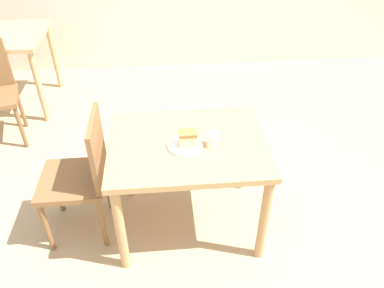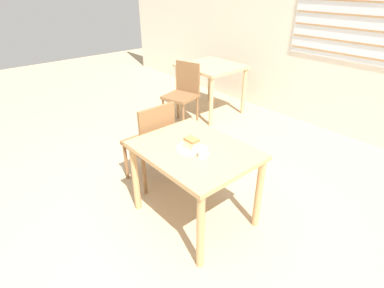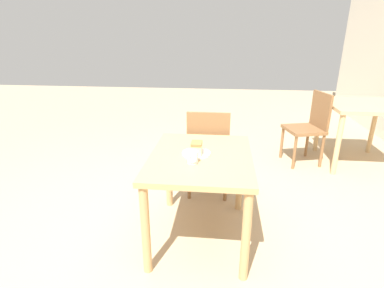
% 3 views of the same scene
% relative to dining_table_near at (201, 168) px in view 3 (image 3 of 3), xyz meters
% --- Properties ---
extents(ground_plane, '(14.00, 14.00, 0.00)m').
position_rel_dining_table_near_xyz_m(ground_plane, '(-0.00, -0.31, -0.61)').
color(ground_plane, tan).
extents(dining_table_near, '(0.98, 0.77, 0.72)m').
position_rel_dining_table_near_xyz_m(dining_table_near, '(0.00, 0.00, 0.00)').
color(dining_table_near, tan).
rests_on(dining_table_near, ground_plane).
extents(dining_table_far, '(0.88, 0.83, 0.78)m').
position_rel_dining_table_near_xyz_m(dining_table_far, '(-1.71, 1.86, 0.04)').
color(dining_table_far, tan).
rests_on(dining_table_far, ground_plane).
extents(chair_near_window, '(0.42, 0.42, 0.91)m').
position_rel_dining_table_near_xyz_m(chair_near_window, '(-0.69, 0.02, -0.11)').
color(chair_near_window, brown).
rests_on(chair_near_window, ground_plane).
extents(chair_far_corner, '(0.51, 0.51, 0.91)m').
position_rel_dining_table_near_xyz_m(chair_far_corner, '(-1.66, 1.24, -0.11)').
color(chair_far_corner, brown).
rests_on(chair_far_corner, ground_plane).
extents(plate, '(0.22, 0.22, 0.01)m').
position_rel_dining_table_near_xyz_m(plate, '(-0.02, -0.04, 0.11)').
color(plate, white).
rests_on(plate, dining_table_near).
extents(cake_slice, '(0.11, 0.08, 0.09)m').
position_rel_dining_table_near_xyz_m(cake_slice, '(-0.01, -0.03, 0.17)').
color(cake_slice, beige).
rests_on(cake_slice, plate).
extents(coffee_mug, '(0.08, 0.07, 0.09)m').
position_rel_dining_table_near_xyz_m(coffee_mug, '(0.15, -0.05, 0.15)').
color(coffee_mug, white).
rests_on(coffee_mug, dining_table_near).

